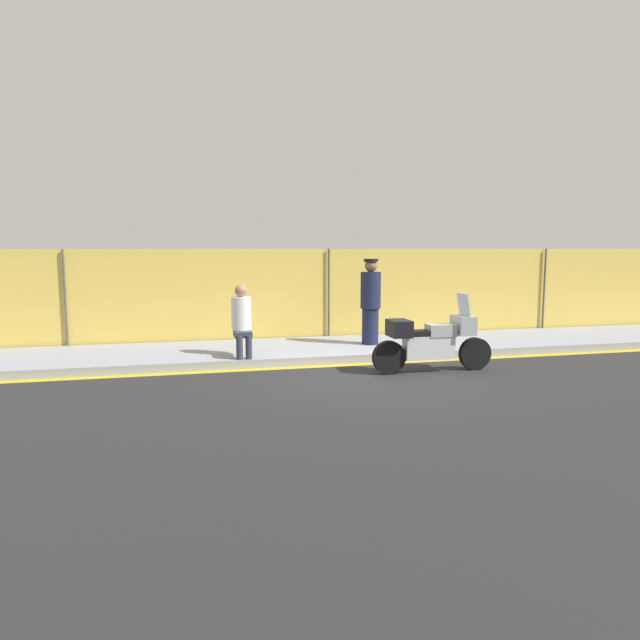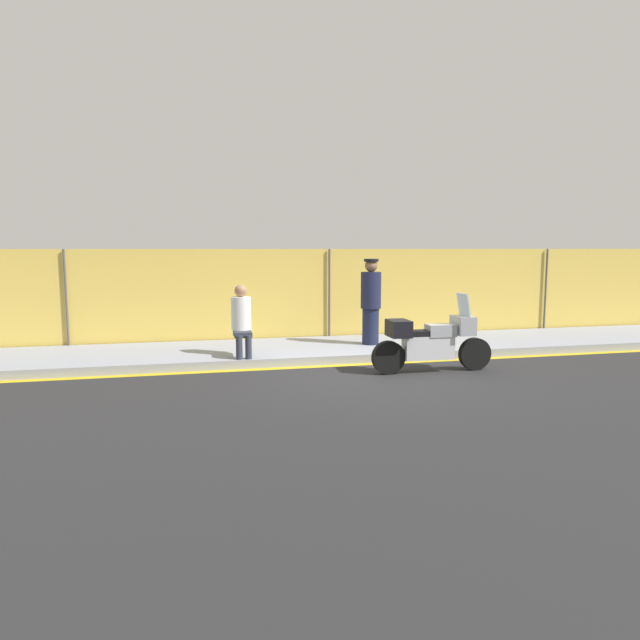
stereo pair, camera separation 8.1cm
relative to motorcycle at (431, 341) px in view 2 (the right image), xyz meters
name	(u,v)px [view 2 (the right image)]	position (x,y,z in m)	size (l,w,h in m)	color
ground_plane	(378,375)	(-1.03, -0.03, -0.57)	(120.00, 120.00, 0.00)	#262628
sidewalk	(343,348)	(-1.03, 2.27, -0.49)	(42.96, 2.52, 0.17)	#8E93A3
curb_paint_stripe	(362,364)	(-1.03, 0.92, -0.57)	(42.96, 0.18, 0.01)	gold
storefront_fence	(328,296)	(-1.03, 3.62, 0.54)	(40.81, 0.17, 2.23)	gold
motorcycle	(431,341)	(0.00, 0.00, 0.00)	(2.29, 0.52, 1.43)	black
officer_standing	(371,301)	(-0.43, 2.20, 0.54)	(0.44, 0.44, 1.85)	#191E38
person_seated_on_curb	(241,317)	(-3.29, 1.50, 0.36)	(0.39, 0.71, 1.38)	#2D3342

